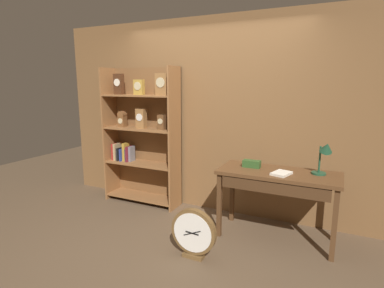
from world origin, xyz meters
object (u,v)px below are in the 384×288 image
desk_lamp (325,154)px  open_repair_manual (281,173)px  toolbox_small (252,164)px  round_clock_large (194,233)px  bookshelf (141,135)px  workbench (278,181)px

desk_lamp → open_repair_manual: bearing=-159.2°
toolbox_small → open_repair_manual: 0.39m
round_clock_large → bookshelf: bearing=141.5°
workbench → desk_lamp: 0.57m
toolbox_small → bookshelf: bearing=171.4°
desk_lamp → open_repair_manual: 0.48m
bookshelf → desk_lamp: bearing=-5.9°
workbench → round_clock_large: bearing=-131.8°
workbench → open_repair_manual: (0.05, -0.08, 0.11)m
workbench → round_clock_large: size_ratio=2.51×
desk_lamp → round_clock_large: (-1.12, -0.83, -0.76)m
bookshelf → round_clock_large: size_ratio=3.79×
desk_lamp → toolbox_small: (-0.76, -0.00, -0.20)m
workbench → desk_lamp: size_ratio=3.43×
round_clock_large → desk_lamp: bearing=36.4°
desk_lamp → round_clock_large: 1.58m
desk_lamp → toolbox_small: size_ratio=1.90×
toolbox_small → open_repair_manual: size_ratio=0.91×
desk_lamp → bookshelf: bearing=174.1°
open_repair_manual → round_clock_large: open_repair_manual is taller
bookshelf → desk_lamp: bookshelf is taller
desk_lamp → open_repair_manual: size_ratio=1.73×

